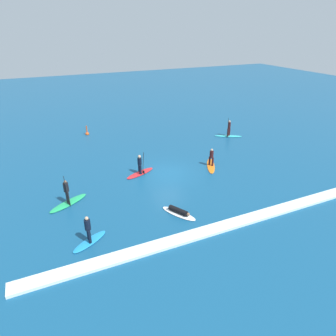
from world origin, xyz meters
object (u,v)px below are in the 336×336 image
object	(u,v)px
surfer_on_white_board	(179,212)
surfer_on_orange_board	(211,162)
surfer_on_teal_board	(229,132)
surfer_on_green_board	(68,198)
surfer_on_red_board	(140,169)
surfer_on_blue_board	(89,236)
marker_buoy	(87,133)

from	to	relation	value
surfer_on_white_board	surfer_on_orange_board	bearing A→B (deg)	104.51
surfer_on_teal_board	surfer_on_green_board	distance (m)	19.77
surfer_on_red_board	surfer_on_green_board	xyz separation A→B (m)	(-6.20, -2.37, 0.02)
surfer_on_blue_board	surfer_on_green_board	bearing A→B (deg)	65.26
surfer_on_red_board	marker_buoy	world-z (taller)	surfer_on_red_board
surfer_on_white_board	surfer_on_green_board	bearing A→B (deg)	-152.37
surfer_on_orange_board	surfer_on_teal_board	xyz separation A→B (m)	(5.97, 5.94, 0.07)
surfer_on_teal_board	marker_buoy	distance (m)	16.11
surfer_on_red_board	surfer_on_blue_board	bearing A→B (deg)	-151.56
surfer_on_blue_board	surfer_on_green_board	xyz separation A→B (m)	(-0.54, 4.81, -0.04)
surfer_on_green_board	surfer_on_white_board	bearing A→B (deg)	115.54
surfer_on_blue_board	surfer_on_red_board	distance (m)	9.15
surfer_on_blue_board	surfer_on_green_board	world-z (taller)	surfer_on_green_board
surfer_on_orange_board	surfer_on_red_board	bearing A→B (deg)	107.80
marker_buoy	surfer_on_red_board	bearing A→B (deg)	-79.62
surfer_on_blue_board	surfer_on_white_board	xyz separation A→B (m)	(5.98, 0.45, -0.31)
surfer_on_orange_board	surfer_on_blue_board	xyz separation A→B (m)	(-11.93, -6.02, 0.07)
surfer_on_orange_board	marker_buoy	distance (m)	15.60
surfer_on_blue_board	surfer_on_white_board	bearing A→B (deg)	-26.85
surfer_on_orange_board	marker_buoy	bearing A→B (deg)	61.15
surfer_on_white_board	marker_buoy	distance (m)	18.84
surfer_on_orange_board	surfer_on_blue_board	bearing A→B (deg)	145.11
surfer_on_orange_board	surfer_on_green_board	world-z (taller)	surfer_on_green_board
surfer_on_orange_board	marker_buoy	size ratio (longest dim) A/B	2.69
surfer_on_red_board	surfer_on_green_board	size ratio (longest dim) A/B	0.97
surfer_on_teal_board	surfer_on_green_board	world-z (taller)	surfer_on_green_board
surfer_on_blue_board	surfer_on_green_board	distance (m)	4.84
surfer_on_green_board	surfer_on_blue_board	bearing A→B (deg)	65.73
surfer_on_blue_board	marker_buoy	world-z (taller)	surfer_on_blue_board
surfer_on_orange_board	surfer_on_blue_board	world-z (taller)	surfer_on_blue_board
marker_buoy	surfer_on_orange_board	bearing A→B (deg)	-57.15
surfer_on_white_board	surfer_on_red_board	bearing A→B (deg)	154.18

